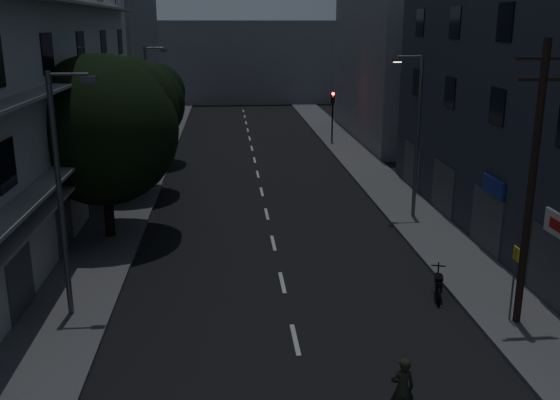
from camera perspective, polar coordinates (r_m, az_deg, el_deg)
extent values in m
plane|color=black|center=(37.26, -1.73, 0.96)|extent=(160.00, 160.00, 0.00)
cube|color=#565659|center=(37.60, -13.22, 0.79)|extent=(3.00, 90.00, 0.15)
cube|color=#565659|center=(38.39, 9.52, 1.30)|extent=(3.00, 90.00, 0.15)
cube|color=beige|center=(19.99, 1.40, -12.62)|extent=(0.15, 2.00, 0.01)
cube|color=beige|center=(24.02, 0.21, -7.54)|extent=(0.15, 2.00, 0.01)
cube|color=beige|center=(28.20, -0.62, -3.94)|extent=(0.15, 2.00, 0.01)
cube|color=beige|center=(32.46, -1.22, -1.28)|extent=(0.15, 2.00, 0.01)
cube|color=beige|center=(36.78, -1.69, 0.77)|extent=(0.15, 2.00, 0.01)
cube|color=beige|center=(41.14, -2.05, 2.38)|extent=(0.15, 2.00, 0.01)
cube|color=beige|center=(45.52, -2.35, 3.68)|extent=(0.15, 2.00, 0.01)
cube|color=beige|center=(49.93, -2.59, 4.75)|extent=(0.15, 2.00, 0.01)
cube|color=beige|center=(54.35, -2.80, 5.65)|extent=(0.15, 2.00, 0.01)
cube|color=beige|center=(58.79, -2.97, 6.41)|extent=(0.15, 2.00, 0.01)
cube|color=beige|center=(63.23, -3.12, 7.07)|extent=(0.15, 2.00, 0.01)
cube|color=beige|center=(67.68, -3.25, 7.64)|extent=(0.15, 2.00, 0.01)
cube|color=beige|center=(72.13, -3.37, 8.14)|extent=(0.15, 2.00, 0.01)
cube|color=black|center=(22.45, -22.86, -5.07)|extent=(0.06, 1.60, 1.60)
cube|color=black|center=(27.93, -19.25, -0.75)|extent=(0.06, 1.60, 1.60)
cube|color=black|center=(33.58, -16.85, 2.14)|extent=(0.06, 1.60, 1.60)
cube|color=black|center=(39.34, -15.14, 4.19)|extent=(0.06, 1.60, 1.60)
cube|color=black|center=(45.16, -13.86, 5.71)|extent=(0.06, 1.60, 1.60)
cube|color=black|center=(21.60, -23.75, 2.91)|extent=(0.06, 1.60, 1.60)
cube|color=black|center=(27.24, -19.85, 5.72)|extent=(0.06, 1.60, 1.60)
cube|color=black|center=(33.01, -17.29, 7.55)|extent=(0.06, 1.60, 1.60)
cube|color=black|center=(38.85, -15.47, 8.82)|extent=(0.06, 1.60, 1.60)
cube|color=black|center=(44.74, -14.13, 9.75)|extent=(0.06, 1.60, 1.60)
cube|color=black|center=(26.92, -20.49, 12.43)|extent=(0.06, 1.60, 1.60)
cube|color=black|center=(32.75, -17.75, 13.09)|extent=(0.06, 1.60, 1.60)
cube|color=black|center=(38.63, -15.83, 13.53)|extent=(0.06, 1.60, 1.60)
cube|color=black|center=(44.54, -14.41, 13.84)|extent=(0.06, 1.60, 1.60)
cube|color=gray|center=(30.20, -17.37, 4.52)|extent=(1.00, 32.40, 0.12)
cube|color=gray|center=(29.79, -17.87, 10.57)|extent=(1.00, 32.40, 0.12)
cube|color=gray|center=(29.71, -18.41, 16.71)|extent=(1.00, 32.40, 0.12)
cube|color=gray|center=(30.40, -17.41, 2.85)|extent=(0.80, 32.40, 0.12)
cube|color=#424247|center=(22.66, -22.67, -6.49)|extent=(0.06, 2.40, 2.40)
cube|color=#424247|center=(28.09, -19.12, -1.92)|extent=(0.06, 2.40, 2.40)
cube|color=#424247|center=(33.72, -16.75, 1.15)|extent=(0.06, 2.40, 2.40)
cube|color=#424247|center=(39.45, -15.06, 3.34)|extent=(0.06, 2.40, 2.40)
cube|color=#424247|center=(45.26, -13.80, 4.97)|extent=(0.06, 2.40, 2.40)
cube|color=#2B303A|center=(28.91, 24.21, 6.41)|extent=(6.00, 28.00, 11.00)
cube|color=black|center=(27.02, 19.24, 8.07)|extent=(0.06, 1.40, 1.50)
cube|color=black|center=(32.09, 15.28, 9.47)|extent=(0.06, 1.40, 1.50)
cube|color=black|center=(37.28, 12.39, 10.45)|extent=(0.06, 1.40, 1.50)
cube|color=black|center=(26.83, 19.90, 15.05)|extent=(0.06, 1.40, 1.50)
cube|color=black|center=(31.93, 15.72, 15.35)|extent=(0.06, 1.40, 1.50)
cube|color=black|center=(37.14, 12.70, 15.52)|extent=(0.06, 1.40, 1.50)
cube|color=#424247|center=(23.37, 23.54, -5.92)|extent=(0.06, 3.00, 2.60)
cube|color=#424247|center=(28.02, 18.33, -1.89)|extent=(0.06, 3.00, 2.60)
cube|color=#424247|center=(32.93, 14.65, 0.97)|extent=(0.06, 3.00, 2.60)
cube|color=#424247|center=(38.01, 11.94, 3.08)|extent=(0.06, 3.00, 2.60)
cube|color=navy|center=(27.10, 18.91, 1.22)|extent=(0.12, 2.00, 0.70)
cube|color=slate|center=(59.84, -15.03, 13.78)|extent=(6.00, 20.00, 16.00)
cube|color=slate|center=(54.88, 10.05, 12.36)|extent=(6.00, 20.00, 13.00)
cube|color=slate|center=(81.13, -3.63, 12.52)|extent=(24.00, 8.00, 10.00)
cylinder|color=black|center=(29.18, -15.51, 1.00)|extent=(0.44, 0.44, 4.44)
sphere|color=black|center=(28.64, -15.90, 6.16)|extent=(6.65, 6.65, 6.65)
sphere|color=black|center=(29.17, -13.78, 8.12)|extent=(4.66, 4.66, 4.66)
sphere|color=black|center=(28.10, -17.90, 6.85)|extent=(4.32, 4.32, 4.32)
cylinder|color=black|center=(36.41, -13.60, 3.46)|extent=(0.44, 0.44, 3.78)
sphere|color=black|center=(36.01, -13.83, 6.99)|extent=(5.69, 5.69, 5.69)
sphere|color=black|center=(36.49, -12.40, 8.32)|extent=(3.99, 3.99, 3.99)
sphere|color=black|center=(35.51, -15.15, 7.48)|extent=(3.70, 3.70, 3.70)
cylinder|color=black|center=(44.55, -12.20, 5.74)|extent=(0.44, 0.44, 3.79)
sphere|color=black|center=(44.23, -12.37, 8.64)|extent=(5.66, 5.66, 5.66)
sphere|color=black|center=(44.75, -11.22, 9.70)|extent=(3.96, 3.96, 3.96)
sphere|color=black|center=(43.72, -13.42, 9.06)|extent=(3.68, 3.68, 3.68)
cylinder|color=black|center=(51.63, 4.80, 7.04)|extent=(0.12, 0.12, 3.20)
cube|color=black|center=(51.36, 4.85, 9.30)|extent=(0.28, 0.22, 0.90)
sphere|color=#FF0C05|center=(51.18, 4.89, 9.65)|extent=(0.22, 0.22, 0.22)
sphere|color=#3F330C|center=(51.21, 4.88, 9.32)|extent=(0.22, 0.22, 0.22)
sphere|color=black|center=(51.24, 4.87, 8.98)|extent=(0.22, 0.22, 0.22)
cylinder|color=black|center=(52.50, -9.93, 7.01)|extent=(0.12, 0.12, 3.20)
cube|color=black|center=(52.23, -10.03, 9.23)|extent=(0.28, 0.22, 0.90)
sphere|color=black|center=(52.05, -10.06, 9.57)|extent=(0.22, 0.22, 0.22)
sphere|color=#3F330C|center=(52.08, -10.05, 9.24)|extent=(0.22, 0.22, 0.22)
sphere|color=#0CFF26|center=(52.11, -10.03, 8.91)|extent=(0.22, 0.22, 0.22)
cylinder|color=#525359|center=(21.09, -19.46, 0.13)|extent=(0.18, 0.18, 8.00)
cylinder|color=#525359|center=(20.31, -18.81, 10.83)|extent=(1.20, 0.10, 0.10)
cube|color=#525359|center=(20.19, -17.09, 10.52)|extent=(0.45, 0.25, 0.18)
cube|color=#4C4C4C|center=(20.19, -17.07, 10.24)|extent=(0.35, 0.18, 0.04)
cylinder|color=#5A5E61|center=(31.47, 12.46, 5.58)|extent=(0.18, 0.18, 8.00)
cylinder|color=#5A5E61|center=(30.87, 11.80, 12.72)|extent=(1.20, 0.10, 0.10)
cube|color=#5A5E61|center=(30.71, 10.69, 12.48)|extent=(0.45, 0.25, 0.18)
cube|color=#FFD88C|center=(30.72, 10.68, 12.30)|extent=(0.35, 0.18, 0.04)
cylinder|color=slate|center=(43.02, -11.97, 8.25)|extent=(0.18, 0.18, 8.00)
cylinder|color=slate|center=(42.65, -11.45, 13.48)|extent=(1.20, 0.10, 0.10)
cube|color=slate|center=(42.59, -10.62, 13.32)|extent=(0.45, 0.25, 0.18)
cube|color=#4C4C4C|center=(42.60, -10.61, 13.18)|extent=(0.35, 0.18, 0.04)
cylinder|color=black|center=(20.66, 21.98, 1.00)|extent=(0.24, 0.24, 9.00)
cube|color=black|center=(20.11, 23.13, 11.81)|extent=(1.80, 0.10, 0.10)
cube|color=black|center=(20.15, 22.94, 10.11)|extent=(1.50, 0.10, 0.10)
cylinder|color=#595B60|center=(21.71, 20.53, -7.22)|extent=(0.06, 0.06, 2.50)
cube|color=yellow|center=(21.34, 20.80, -4.62)|extent=(0.05, 0.35, 0.45)
torus|color=black|center=(22.86, 14.29, -8.56)|extent=(0.29, 0.67, 0.67)
torus|color=black|center=(23.90, 14.18, -7.46)|extent=(0.29, 0.67, 0.67)
cube|color=black|center=(23.26, 14.29, -7.32)|extent=(0.52, 1.06, 0.33)
cube|color=black|center=(23.04, 14.34, -6.90)|extent=(0.39, 0.49, 0.09)
cylinder|color=black|center=(23.69, 14.26, -6.57)|extent=(0.17, 0.41, 0.79)
cube|color=black|center=(23.68, 14.29, -5.85)|extent=(0.51, 0.18, 0.04)
imported|color=black|center=(15.63, 11.13, -16.56)|extent=(0.60, 0.40, 1.60)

